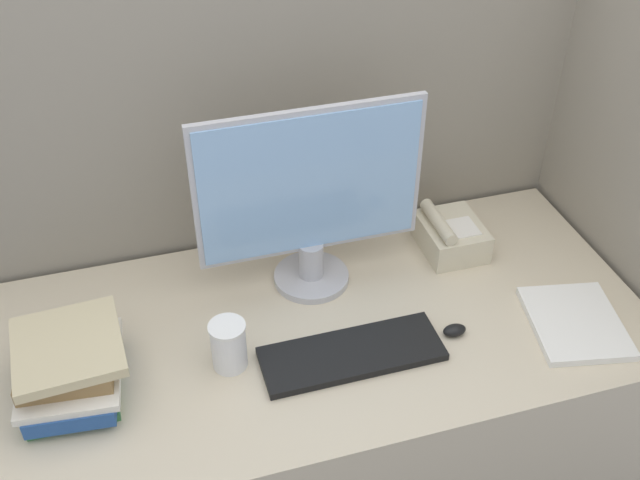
{
  "coord_description": "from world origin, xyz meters",
  "views": [
    {
      "loc": [
        -0.39,
        -0.92,
        2.07
      ],
      "look_at": [
        0.01,
        0.44,
        0.97
      ],
      "focal_mm": 42.0,
      "sensor_mm": 36.0,
      "label": 1
    }
  ],
  "objects": [
    {
      "name": "keyboard",
      "position": [
        0.04,
        0.27,
        0.74
      ],
      "size": [
        0.44,
        0.16,
        0.02
      ],
      "color": "black",
      "rests_on": "desk"
    },
    {
      "name": "coffee_cup",
      "position": [
        -0.24,
        0.33,
        0.79
      ],
      "size": [
        0.09,
        0.09,
        0.13
      ],
      "color": "white",
      "rests_on": "desk"
    },
    {
      "name": "desk_telephone",
      "position": [
        0.44,
        0.59,
        0.78
      ],
      "size": [
        0.16,
        0.2,
        0.12
      ],
      "color": "beige",
      "rests_on": "desk"
    },
    {
      "name": "cubicle_panel_rear",
      "position": [
        0.0,
        0.83,
        0.85
      ],
      "size": [
        2.08,
        0.04,
        1.7
      ],
      "color": "gray",
      "rests_on": "ground_plane"
    },
    {
      "name": "cubicle_panel_right",
      "position": [
        0.88,
        0.43,
        0.85
      ],
      "size": [
        0.04,
        0.86,
        1.7
      ],
      "color": "gray",
      "rests_on": "ground_plane"
    },
    {
      "name": "desk",
      "position": [
        0.0,
        0.4,
        0.37
      ],
      "size": [
        1.68,
        0.8,
        0.73
      ],
      "color": "beige",
      "rests_on": "ground_plane"
    },
    {
      "name": "mouse",
      "position": [
        0.32,
        0.27,
        0.74
      ],
      "size": [
        0.06,
        0.04,
        0.03
      ],
      "color": "black",
      "rests_on": "desk"
    },
    {
      "name": "monitor",
      "position": [
        0.03,
        0.57,
        0.99
      ],
      "size": [
        0.59,
        0.2,
        0.52
      ],
      "color": "#B7B7BC",
      "rests_on": "desk"
    },
    {
      "name": "paper_pile",
      "position": [
        0.62,
        0.21,
        0.74
      ],
      "size": [
        0.27,
        0.31,
        0.02
      ],
      "color": "white",
      "rests_on": "desk"
    },
    {
      "name": "book_stack",
      "position": [
        -0.6,
        0.36,
        0.8
      ],
      "size": [
        0.25,
        0.3,
        0.15
      ],
      "color": "#38723F",
      "rests_on": "desk"
    }
  ]
}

